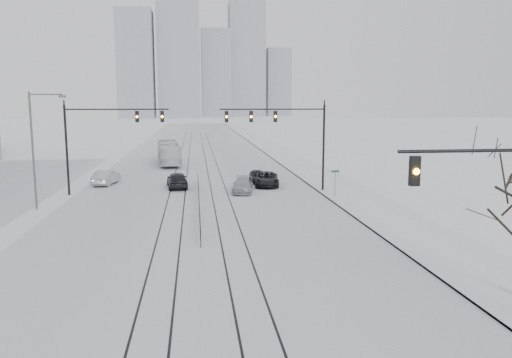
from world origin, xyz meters
name	(u,v)px	position (x,y,z in m)	size (l,w,h in m)	color
road	(197,162)	(0.00, 60.00, 0.01)	(22.00, 260.00, 0.02)	silver
sidewalk_east	(292,160)	(13.50, 60.00, 0.08)	(5.00, 260.00, 0.16)	silver
curb	(275,160)	(11.05, 60.00, 0.06)	(0.10, 260.00, 0.12)	gray
tram_rails	(198,185)	(0.00, 40.00, 0.02)	(5.30, 180.00, 0.01)	black
skyline	(203,61)	(5.02, 273.63, 30.65)	(96.00, 48.00, 72.00)	#8F939D
traffic_mast_ne	(288,130)	(8.15, 34.99, 5.76)	(9.60, 0.37, 8.00)	black
traffic_mast_nw	(101,132)	(-8.52, 36.00, 5.57)	(9.10, 0.37, 8.00)	black
street_light_west	(36,142)	(-12.20, 30.00, 5.21)	(2.73, 0.25, 9.00)	#595B60
median_fence	(199,199)	(0.00, 30.00, 0.53)	(0.06, 24.00, 1.00)	black
street_sign	(335,179)	(11.80, 32.00, 1.61)	(0.70, 0.06, 2.40)	#595B60
sedan_sb_inner	(177,180)	(-2.00, 38.50, 0.78)	(1.85, 4.59, 1.56)	black
sedan_sb_outer	(106,178)	(-9.15, 41.36, 0.73)	(1.54, 4.42, 1.46)	#AAACB2
sedan_nb_front	(267,179)	(6.75, 38.60, 0.69)	(2.30, 4.98, 1.39)	black
sedan_nb_right	(243,186)	(4.06, 35.38, 0.64)	(1.80, 4.43, 1.28)	#A3A4AB
sedan_nb_far	(258,176)	(6.14, 41.00, 0.65)	(1.54, 3.82, 1.30)	black
box_truck	(169,153)	(-3.73, 57.31, 1.55)	(2.60, 11.11, 3.09)	silver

